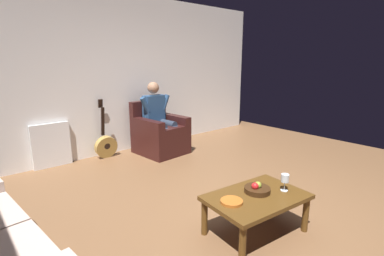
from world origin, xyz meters
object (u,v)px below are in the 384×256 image
object	(u,v)px
armchair	(159,135)
guitar	(106,145)
decorative_dish	(232,201)
fruit_bowl	(257,189)
coffee_table	(256,201)
wine_glass_near	(285,179)
person_seated	(158,115)

from	to	relation	value
armchair	guitar	xyz separation A→B (m)	(0.86, -0.37, -0.11)
armchair	decorative_dish	size ratio (longest dim) A/B	4.58
armchair	fruit_bowl	size ratio (longest dim) A/B	3.69
coffee_table	decorative_dish	size ratio (longest dim) A/B	5.00
wine_glass_near	guitar	bearing A→B (deg)	-82.77
armchair	person_seated	world-z (taller)	person_seated
wine_glass_near	decorative_dish	world-z (taller)	wine_glass_near
coffee_table	fruit_bowl	xyz separation A→B (m)	(-0.06, -0.04, 0.09)
armchair	guitar	distance (m)	0.94
armchair	decorative_dish	bearing A→B (deg)	64.03
coffee_table	decorative_dish	xyz separation A→B (m)	(0.29, -0.06, 0.07)
armchair	coffee_table	world-z (taller)	armchair
coffee_table	guitar	xyz separation A→B (m)	(0.12, -3.04, -0.11)
wine_glass_near	fruit_bowl	bearing A→B (deg)	-34.05
coffee_table	decorative_dish	world-z (taller)	decorative_dish
coffee_table	decorative_dish	distance (m)	0.30
fruit_bowl	wine_glass_near	bearing A→B (deg)	145.95
fruit_bowl	coffee_table	bearing A→B (deg)	34.57
armchair	decorative_dish	distance (m)	2.81
guitar	decorative_dish	size ratio (longest dim) A/B	4.99
person_seated	coffee_table	distance (m)	2.82
armchair	coffee_table	distance (m)	2.78
person_seated	decorative_dish	bearing A→B (deg)	64.19
decorative_dish	person_seated	bearing A→B (deg)	-111.21
armchair	guitar	bearing A→B (deg)	-27.77
guitar	fruit_bowl	world-z (taller)	guitar
person_seated	coffee_table	xyz separation A→B (m)	(0.74, 2.70, -0.35)
coffee_table	guitar	size ratio (longest dim) A/B	1.00
person_seated	fruit_bowl	bearing A→B (deg)	71.05
person_seated	guitar	bearing A→B (deg)	-26.76
person_seated	decorative_dish	size ratio (longest dim) A/B	6.28
guitar	wine_glass_near	xyz separation A→B (m)	(-0.40, 3.16, 0.29)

